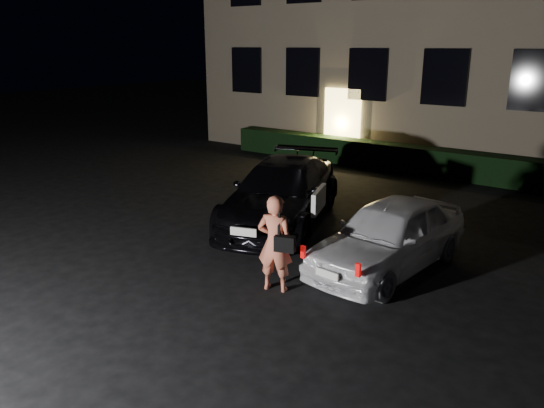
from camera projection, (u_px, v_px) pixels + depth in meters
The scene contains 5 objects.
ground at pixel (202, 298), 8.67m from camera, with size 80.00×80.00×0.00m, color black.
hedge at pixel (432, 162), 16.66m from camera, with size 15.00×0.70×0.85m, color black.
sedan at pixel (282, 193), 12.18m from camera, with size 3.45×5.26×1.42m.
hatch at pixel (389, 235), 9.66m from camera, with size 1.94×3.94×1.29m.
man at pixel (275, 243), 8.74m from camera, with size 0.76×0.56×1.66m.
Camera 1 is at (5.55, -5.66, 3.99)m, focal length 35.00 mm.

